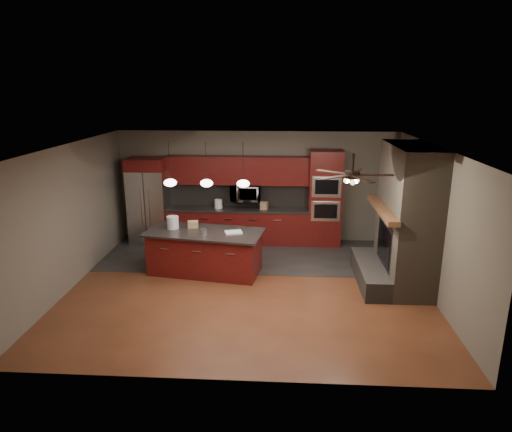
# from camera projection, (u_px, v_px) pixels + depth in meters

# --- Properties ---
(ground) EXTENTS (7.00, 7.00, 0.00)m
(ground) POSITION_uv_depth(u_px,v_px,m) (248.00, 287.00, 9.10)
(ground) COLOR brown
(ground) RESTS_ON ground
(ceiling) EXTENTS (7.00, 6.00, 0.02)m
(ceiling) POSITION_uv_depth(u_px,v_px,m) (248.00, 147.00, 8.33)
(ceiling) COLOR white
(ceiling) RESTS_ON back_wall
(back_wall) EXTENTS (7.00, 0.02, 2.80)m
(back_wall) POSITION_uv_depth(u_px,v_px,m) (257.00, 187.00, 11.59)
(back_wall) COLOR #665D52
(back_wall) RESTS_ON ground
(right_wall) EXTENTS (0.02, 6.00, 2.80)m
(right_wall) POSITION_uv_depth(u_px,v_px,m) (435.00, 223.00, 8.51)
(right_wall) COLOR #665D52
(right_wall) RESTS_ON ground
(left_wall) EXTENTS (0.02, 6.00, 2.80)m
(left_wall) POSITION_uv_depth(u_px,v_px,m) (70.00, 217.00, 8.91)
(left_wall) COLOR #665D52
(left_wall) RESTS_ON ground
(slate_tile_patch) EXTENTS (7.00, 2.40, 0.01)m
(slate_tile_patch) POSITION_uv_depth(u_px,v_px,m) (254.00, 255.00, 10.82)
(slate_tile_patch) COLOR #2E2D2A
(slate_tile_patch) RESTS_ON ground
(fireplace_column) EXTENTS (1.30, 2.10, 2.80)m
(fireplace_column) POSITION_uv_depth(u_px,v_px,m) (404.00, 222.00, 8.95)
(fireplace_column) COLOR brown
(fireplace_column) RESTS_ON ground
(back_cabinetry) EXTENTS (3.59, 0.64, 2.20)m
(back_cabinetry) POSITION_uv_depth(u_px,v_px,m) (238.00, 208.00, 11.51)
(back_cabinetry) COLOR #601611
(back_cabinetry) RESTS_ON ground
(oven_tower) EXTENTS (0.80, 0.63, 2.38)m
(oven_tower) POSITION_uv_depth(u_px,v_px,m) (325.00, 198.00, 11.26)
(oven_tower) COLOR #601611
(oven_tower) RESTS_ON ground
(microwave) EXTENTS (0.73, 0.41, 0.50)m
(microwave) POSITION_uv_depth(u_px,v_px,m) (246.00, 193.00, 11.40)
(microwave) COLOR silver
(microwave) RESTS_ON back_cabinetry
(refrigerator) EXTENTS (0.93, 0.75, 2.17)m
(refrigerator) POSITION_uv_depth(u_px,v_px,m) (149.00, 201.00, 11.47)
(refrigerator) COLOR silver
(refrigerator) RESTS_ON ground
(kitchen_island) EXTENTS (2.59, 1.49, 0.92)m
(kitchen_island) POSITION_uv_depth(u_px,v_px,m) (205.00, 252.00, 9.71)
(kitchen_island) COLOR #601611
(kitchen_island) RESTS_ON ground
(white_bucket) EXTENTS (0.34, 0.34, 0.27)m
(white_bucket) POSITION_uv_depth(u_px,v_px,m) (173.00, 222.00, 9.75)
(white_bucket) COLOR silver
(white_bucket) RESTS_ON kitchen_island
(paint_can) EXTENTS (0.18, 0.18, 0.11)m
(paint_can) POSITION_uv_depth(u_px,v_px,m) (203.00, 232.00, 9.41)
(paint_can) COLOR silver
(paint_can) RESTS_ON kitchen_island
(paint_tray) EXTENTS (0.40, 0.32, 0.03)m
(paint_tray) POSITION_uv_depth(u_px,v_px,m) (233.00, 232.00, 9.48)
(paint_tray) COLOR white
(paint_tray) RESTS_ON kitchen_island
(cardboard_box) EXTENTS (0.25, 0.20, 0.14)m
(cardboard_box) POSITION_uv_depth(u_px,v_px,m) (193.00, 224.00, 9.84)
(cardboard_box) COLOR #A68655
(cardboard_box) RESTS_ON kitchen_island
(counter_bucket) EXTENTS (0.25, 0.25, 0.22)m
(counter_bucket) POSITION_uv_depth(u_px,v_px,m) (218.00, 204.00, 11.47)
(counter_bucket) COLOR white
(counter_bucket) RESTS_ON back_cabinetry
(counter_box) EXTENTS (0.21, 0.18, 0.19)m
(counter_box) POSITION_uv_depth(u_px,v_px,m) (264.00, 206.00, 11.36)
(counter_box) COLOR tan
(counter_box) RESTS_ON back_cabinetry
(pendant_left) EXTENTS (0.26, 0.26, 0.92)m
(pendant_left) POSITION_uv_depth(u_px,v_px,m) (170.00, 183.00, 9.32)
(pendant_left) COLOR black
(pendant_left) RESTS_ON ceiling
(pendant_center) EXTENTS (0.26, 0.26, 0.92)m
(pendant_center) POSITION_uv_depth(u_px,v_px,m) (207.00, 183.00, 9.28)
(pendant_center) COLOR black
(pendant_center) RESTS_ON ceiling
(pendant_right) EXTENTS (0.26, 0.26, 0.92)m
(pendant_right) POSITION_uv_depth(u_px,v_px,m) (243.00, 183.00, 9.24)
(pendant_right) COLOR black
(pendant_right) RESTS_ON ceiling
(ceiling_fan) EXTENTS (1.27, 1.33, 0.41)m
(ceiling_fan) POSITION_uv_depth(u_px,v_px,m) (352.00, 174.00, 7.55)
(ceiling_fan) COLOR black
(ceiling_fan) RESTS_ON ceiling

